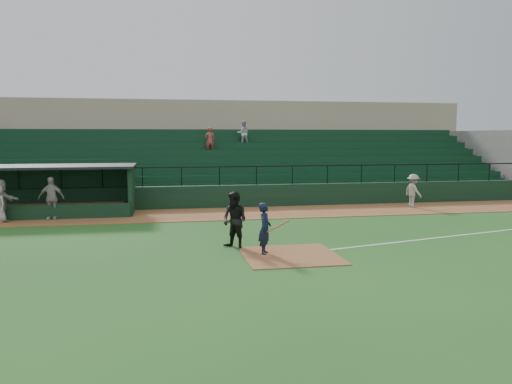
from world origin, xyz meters
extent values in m
plane|color=#1F4F19|center=(0.00, 0.00, 0.00)|extent=(90.00, 90.00, 0.00)
cube|color=brown|center=(0.00, 8.00, 0.01)|extent=(40.00, 4.00, 0.03)
cube|color=brown|center=(0.00, -1.00, 0.01)|extent=(3.00, 3.00, 0.03)
cube|color=white|center=(8.00, 1.20, 0.01)|extent=(17.49, 4.44, 0.01)
cube|color=black|center=(0.00, 10.20, 0.60)|extent=(36.00, 0.35, 1.20)
cylinder|color=black|center=(0.00, 10.20, 2.20)|extent=(36.00, 0.06, 0.06)
cube|color=slate|center=(0.00, 15.10, 1.80)|extent=(36.00, 9.00, 3.60)
cube|color=#0E331C|center=(0.00, 14.60, 2.25)|extent=(34.56, 8.00, 4.05)
cube|color=slate|center=(18.00, 15.15, 2.10)|extent=(0.35, 9.50, 4.20)
cube|color=gray|center=(0.00, 21.60, 3.20)|extent=(38.00, 3.00, 6.40)
cube|color=slate|center=(0.00, 19.60, 3.70)|extent=(36.00, 2.00, 0.20)
imported|color=#BCBCBC|center=(1.37, 16.90, 4.00)|extent=(0.83, 0.65, 1.71)
imported|color=#943936|center=(-0.95, 15.90, 3.54)|extent=(0.61, 0.40, 1.68)
cube|color=black|center=(-9.75, 10.40, 1.15)|extent=(8.50, 0.20, 2.30)
cube|color=black|center=(-5.50, 9.10, 1.15)|extent=(0.20, 2.60, 2.30)
cube|color=black|center=(-9.75, 9.10, 2.36)|extent=(8.90, 3.20, 0.12)
cube|color=olive|center=(-9.75, 10.00, 0.25)|extent=(7.65, 0.40, 0.50)
cube|color=black|center=(-9.75, 7.75, 0.35)|extent=(8.50, 0.12, 0.70)
imported|color=black|center=(-0.77, -0.64, 0.85)|extent=(0.58, 0.71, 1.69)
cylinder|color=olive|center=(-0.37, -0.84, 0.95)|extent=(0.79, 0.34, 0.35)
imported|color=black|center=(-1.59, 0.42, 0.97)|extent=(1.17, 1.19, 1.94)
imported|color=#9C9892|center=(9.14, 8.26, 0.92)|extent=(0.89, 1.26, 1.78)
imported|color=#A7A19C|center=(-8.99, 7.75, 1.01)|extent=(1.19, 0.59, 1.95)
imported|color=gray|center=(-11.09, 7.61, 0.98)|extent=(1.74, 1.51, 1.90)
camera|label=1|loc=(-3.98, -16.20, 3.82)|focal=35.10mm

